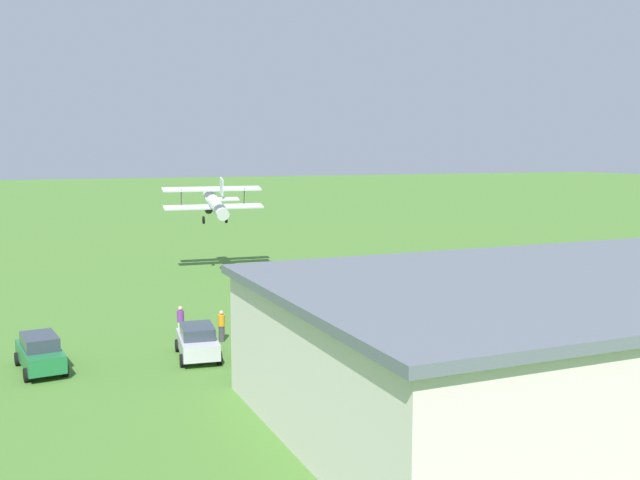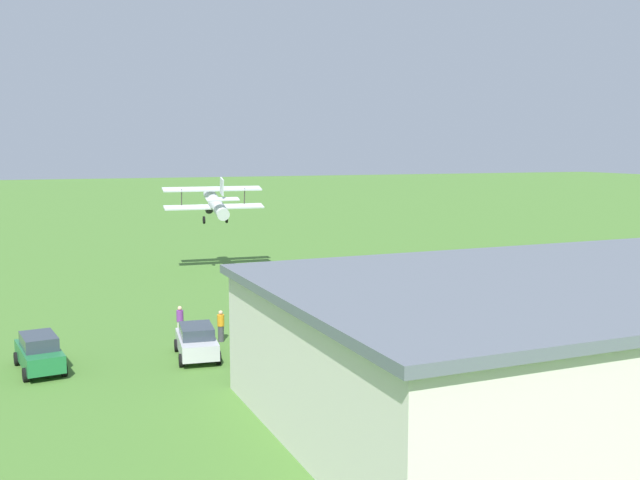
% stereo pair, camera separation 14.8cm
% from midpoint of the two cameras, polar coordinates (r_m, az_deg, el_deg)
% --- Properties ---
extents(ground_plane, '(400.00, 400.00, 0.00)m').
position_cam_midpoint_polar(ground_plane, '(64.31, 0.37, -2.07)').
color(ground_plane, '#47752D').
extents(biplane, '(8.40, 7.41, 3.98)m').
position_cam_midpoint_polar(biplane, '(61.43, -8.27, 2.92)').
color(biplane, silver).
extents(car_silver, '(2.29, 4.22, 1.63)m').
position_cam_midpoint_polar(car_silver, '(37.02, -9.65, -7.78)').
color(car_silver, '#B7B7BC').
rests_on(car_silver, ground_plane).
extents(car_green, '(2.38, 4.43, 1.72)m').
position_cam_midpoint_polar(car_green, '(36.85, -21.10, -8.18)').
color(car_green, '#1E6B38').
rests_on(car_green, ground_plane).
extents(person_by_parked_cars, '(0.54, 0.54, 1.70)m').
position_cam_midpoint_polar(person_by_parked_cars, '(39.82, -7.80, -6.67)').
color(person_by_parked_cars, '#3F3F47').
rests_on(person_by_parked_cars, ground_plane).
extents(person_beside_truck, '(0.44, 0.44, 1.74)m').
position_cam_midpoint_polar(person_beside_truck, '(41.07, -10.92, -6.28)').
color(person_beside_truck, beige).
rests_on(person_beside_truck, ground_plane).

